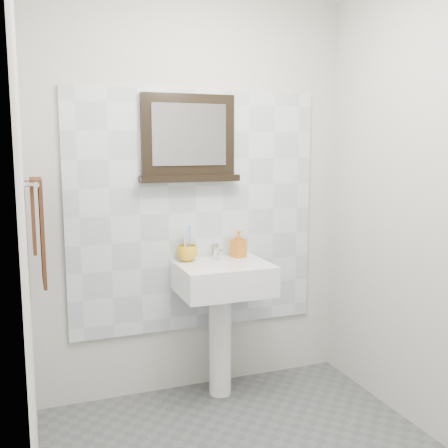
# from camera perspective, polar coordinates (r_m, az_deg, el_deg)

# --- Properties ---
(back_wall) EXTENTS (2.00, 0.01, 2.50)m
(back_wall) POSITION_cam_1_polar(r_m,az_deg,el_deg) (3.30, -3.16, 3.05)
(back_wall) COLOR beige
(back_wall) RESTS_ON ground
(left_wall) EXTENTS (0.01, 2.20, 2.50)m
(left_wall) POSITION_cam_1_polar(r_m,az_deg,el_deg) (2.06, -20.85, -0.79)
(left_wall) COLOR beige
(left_wall) RESTS_ON ground
(splashback) EXTENTS (1.60, 0.02, 1.50)m
(splashback) POSITION_cam_1_polar(r_m,az_deg,el_deg) (3.30, -3.08, 1.30)
(splashback) COLOR silver
(splashback) RESTS_ON back_wall
(pedestal_sink) EXTENTS (0.55, 0.44, 0.96)m
(pedestal_sink) POSITION_cam_1_polar(r_m,az_deg,el_deg) (3.22, -0.15, -7.45)
(pedestal_sink) COLOR white
(pedestal_sink) RESTS_ON ground
(toothbrush_cup) EXTENTS (0.14, 0.14, 0.10)m
(toothbrush_cup) POSITION_cam_1_polar(r_m,az_deg,el_deg) (3.23, -4.03, -3.18)
(toothbrush_cup) COLOR gold
(toothbrush_cup) RESTS_ON pedestal_sink
(toothbrushes) EXTENTS (0.05, 0.04, 0.21)m
(toothbrushes) POSITION_cam_1_polar(r_m,az_deg,el_deg) (3.22, -4.04, -1.89)
(toothbrushes) COLOR white
(toothbrushes) RESTS_ON toothbrush_cup
(soap_dispenser) EXTENTS (0.10, 0.10, 0.17)m
(soap_dispenser) POSITION_cam_1_polar(r_m,az_deg,el_deg) (3.33, 1.58, -2.18)
(soap_dispenser) COLOR #CB4C17
(soap_dispenser) RESTS_ON pedestal_sink
(framed_mirror) EXTENTS (0.62, 0.11, 0.53)m
(framed_mirror) POSITION_cam_1_polar(r_m,az_deg,el_deg) (3.23, -3.89, 9.07)
(framed_mirror) COLOR black
(framed_mirror) RESTS_ON back_wall
(towel_bar) EXTENTS (0.07, 0.40, 0.03)m
(towel_bar) POSITION_cam_1_polar(r_m,az_deg,el_deg) (2.83, -19.91, 4.29)
(towel_bar) COLOR silver
(towel_bar) RESTS_ON left_wall
(hand_towel) EXTENTS (0.06, 0.30, 0.55)m
(hand_towel) POSITION_cam_1_polar(r_m,az_deg,el_deg) (2.86, -19.56, 0.09)
(hand_towel) COLOR #321A0E
(hand_towel) RESTS_ON towel_bar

